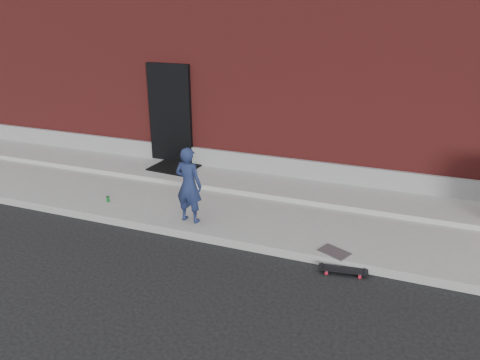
% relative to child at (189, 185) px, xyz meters
% --- Properties ---
extents(ground, '(80.00, 80.00, 0.00)m').
position_rel_child_xyz_m(ground, '(0.86, -0.41, -0.83)').
color(ground, black).
rests_on(ground, ground).
extents(sidewalk, '(20.00, 3.00, 0.15)m').
position_rel_child_xyz_m(sidewalk, '(0.86, 1.09, -0.76)').
color(sidewalk, gray).
rests_on(sidewalk, ground).
extents(apron, '(20.00, 1.20, 0.10)m').
position_rel_child_xyz_m(apron, '(0.86, 1.99, -0.63)').
color(apron, gray).
rests_on(apron, sidewalk).
extents(building, '(20.00, 8.10, 5.00)m').
position_rel_child_xyz_m(building, '(0.86, 6.59, 1.67)').
color(building, maroon).
rests_on(building, ground).
extents(child, '(0.52, 0.36, 1.36)m').
position_rel_child_xyz_m(child, '(0.00, 0.00, 0.00)').
color(child, '#192246').
rests_on(child, sidewalk).
extents(skateboard, '(0.72, 0.28, 0.08)m').
position_rel_child_xyz_m(skateboard, '(2.81, -0.53, -0.77)').
color(skateboard, red).
rests_on(skateboard, ground).
extents(soda_can, '(0.07, 0.07, 0.11)m').
position_rel_child_xyz_m(soda_can, '(-1.87, 0.17, -0.63)').
color(soda_can, '#1C8C35').
rests_on(soda_can, sidewalk).
extents(doormat, '(1.05, 0.88, 0.03)m').
position_rel_child_xyz_m(doormat, '(-1.46, 2.11, -0.57)').
color(doormat, black).
rests_on(doormat, apron).
extents(utility_plate, '(0.54, 0.46, 0.01)m').
position_rel_child_xyz_m(utility_plate, '(2.61, -0.21, -0.68)').
color(utility_plate, '#5A5A5F').
rests_on(utility_plate, sidewalk).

